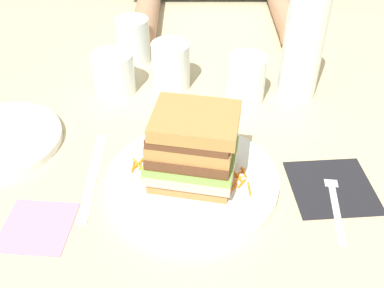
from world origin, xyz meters
The scene contains 31 objects.
ground_plane centered at (0.00, 0.00, 0.00)m, with size 3.00×3.00×0.00m, color #C6B289.
main_plate centered at (-0.01, -0.03, 0.01)m, with size 0.26×0.26×0.02m, color white.
sandwich centered at (-0.01, -0.03, 0.07)m, with size 0.14×0.13×0.12m.
carrot_shred_0 centered at (-0.10, -0.01, 0.02)m, with size 0.00×0.00×0.03m, color orange.
carrot_shred_1 centered at (-0.06, -0.01, 0.02)m, with size 0.00×0.00×0.02m, color orange.
carrot_shred_2 centered at (-0.06, -0.01, 0.02)m, with size 0.00×0.00×0.03m, color orange.
carrot_shred_3 centered at (-0.09, 0.00, 0.02)m, with size 0.00×0.00×0.03m, color orange.
carrot_shred_4 centered at (-0.08, -0.03, 0.02)m, with size 0.00×0.00×0.03m, color orange.
carrot_shred_5 centered at (-0.10, 0.00, 0.02)m, with size 0.00×0.00×0.03m, color orange.
carrot_shred_6 centered at (-0.10, 0.00, 0.02)m, with size 0.00×0.00×0.03m, color orange.
carrot_shred_7 centered at (-0.08, 0.00, 0.02)m, with size 0.00×0.00×0.03m, color orange.
carrot_shred_8 centered at (-0.08, 0.00, 0.02)m, with size 0.00×0.00×0.03m, color orange.
carrot_shred_9 centered at (0.05, -0.05, 0.02)m, with size 0.00×0.00×0.02m, color orange.
carrot_shred_10 centered at (0.07, -0.05, 0.02)m, with size 0.00×0.00×0.03m, color orange.
carrot_shred_11 centered at (0.06, -0.04, 0.02)m, with size 0.00×0.00×0.02m, color orange.
carrot_shred_12 centered at (0.07, -0.02, 0.02)m, with size 0.00×0.00×0.02m, color orange.
carrot_shred_13 centered at (0.04, -0.03, 0.02)m, with size 0.00×0.00×0.02m, color orange.
carrot_shred_14 centered at (0.05, -0.03, 0.02)m, with size 0.00×0.00×0.03m, color orange.
carrot_shred_15 centered at (0.05, -0.03, 0.02)m, with size 0.00×0.00×0.03m, color orange.
carrot_shred_16 centered at (0.05, -0.04, 0.02)m, with size 0.00×0.00×0.02m, color orange.
carrot_shred_17 centered at (0.06, -0.02, 0.02)m, with size 0.00×0.00×0.02m, color orange.
napkin_dark centered at (0.20, -0.03, 0.00)m, with size 0.12×0.12×0.00m, color black.
fork centered at (0.20, -0.06, 0.00)m, with size 0.03×0.17×0.00m.
knife centered at (-0.17, -0.01, 0.00)m, with size 0.02×0.20×0.00m.
juice_glass centered at (0.09, 0.21, 0.04)m, with size 0.07×0.07×0.09m.
water_bottle centered at (0.19, 0.23, 0.12)m, with size 0.07×0.07×0.26m.
empty_tumbler_0 centered at (-0.14, 0.36, 0.05)m, with size 0.07×0.07×0.10m, color silver.
empty_tumbler_1 centered at (-0.05, 0.26, 0.05)m, with size 0.07×0.07×0.09m, color silver.
empty_tumbler_2 centered at (-0.16, 0.24, 0.04)m, with size 0.08×0.08×0.08m, color silver.
side_plate centered at (-0.34, 0.07, 0.01)m, with size 0.21×0.21×0.01m, color white.
napkin_pink centered at (-0.23, -0.11, 0.00)m, with size 0.10×0.10×0.00m, color pink.
Camera 1 is at (-0.01, -0.52, 0.48)m, focal length 41.75 mm.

